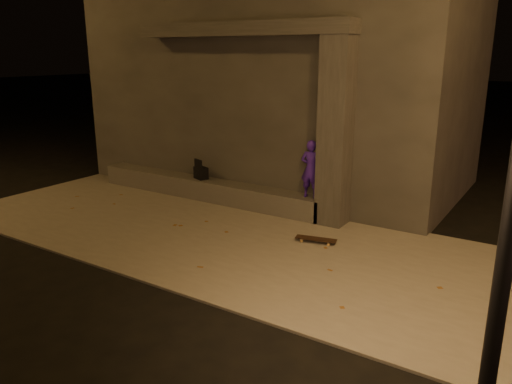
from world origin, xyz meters
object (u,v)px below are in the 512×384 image
Objects in this scene: column at (336,133)px; skateboarder at (311,169)px; backpack at (201,172)px; skateboard at (316,239)px.

column is 3.06× the size of skateboarder.
column is 0.91m from skateboarder.
skateboarder is (-0.50, 0.00, -0.76)m from column.
column reaches higher than skateboarder.
backpack is (-3.33, 0.00, -1.19)m from column.
skateboarder is 1.55× the size of skateboard.
backpack is at bearing 149.42° from skateboard.
column is at bearing 21.88° from backpack.
skateboarder is 2.49× the size of backpack.
column is at bearing 88.08° from skateboard.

